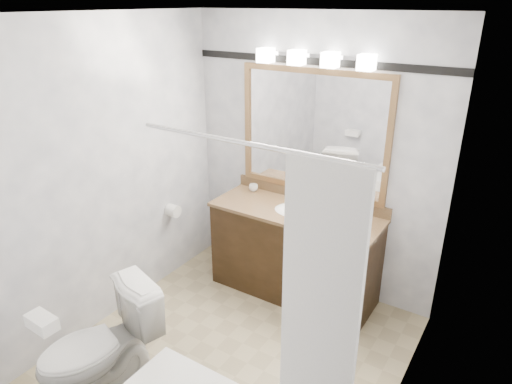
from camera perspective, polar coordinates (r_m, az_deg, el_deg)
room at (r=3.09m, az=-3.60°, el=-2.43°), size 2.42×2.62×2.52m
vanity at (r=4.24m, az=4.82°, el=-7.33°), size 1.53×0.58×0.97m
mirror at (r=4.04m, az=7.11°, el=7.40°), size 1.40×0.04×1.10m
vanity_light_bar at (r=3.88m, az=7.21°, el=16.27°), size 1.02×0.14×0.12m
accent_stripe at (r=3.94m, az=7.62°, el=15.87°), size 2.40×0.01×0.06m
tp_roll at (r=4.45m, az=-10.32°, el=-2.31°), size 0.11×0.12×0.12m
toilet at (r=3.40m, az=-19.01°, el=-18.05°), size 0.68×0.90×0.82m
tissue_box at (r=2.99m, az=-25.20°, el=-14.51°), size 0.20×0.11×0.08m
coffee_maker at (r=3.85m, az=11.12°, el=-1.28°), size 0.17×0.22×0.33m
cup_left at (r=4.43m, az=-0.32°, el=0.54°), size 0.10×0.10×0.07m
soap_bottle_a at (r=4.26m, az=4.65°, el=-0.20°), size 0.06×0.06×0.11m
soap_bar at (r=4.13m, az=6.01°, el=-1.65°), size 0.09×0.07×0.02m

